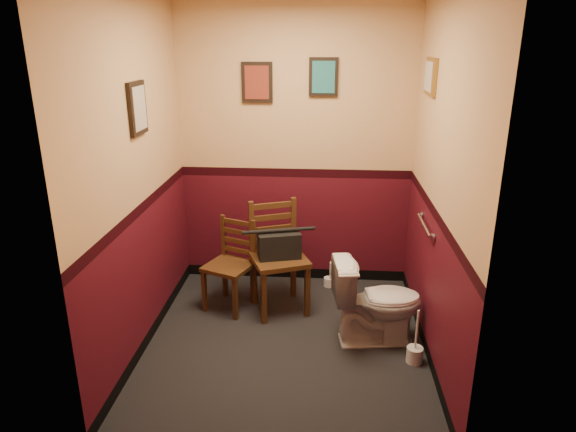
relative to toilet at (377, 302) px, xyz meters
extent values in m
cube|color=black|center=(-0.72, -0.10, -0.35)|extent=(2.20, 2.40, 0.00)
cube|color=#460D18|center=(-0.72, 1.10, 1.00)|extent=(2.20, 0.00, 2.70)
cube|color=#460D18|center=(-0.72, -1.30, 1.00)|extent=(2.20, 0.00, 2.70)
cube|color=#460D18|center=(-1.82, -0.10, 1.00)|extent=(0.00, 2.40, 2.70)
cube|color=#460D18|center=(0.38, -0.10, 1.00)|extent=(0.00, 2.40, 2.70)
cylinder|color=silver|center=(0.35, 0.15, 0.60)|extent=(0.03, 0.50, 0.03)
cylinder|color=silver|center=(0.37, -0.10, 0.60)|extent=(0.02, 0.06, 0.06)
cylinder|color=silver|center=(0.37, 0.40, 0.60)|extent=(0.02, 0.06, 0.06)
cube|color=black|center=(-1.07, 1.09, 1.60)|extent=(0.28, 0.03, 0.36)
cube|color=maroon|center=(-1.07, 1.07, 1.60)|extent=(0.22, 0.01, 0.30)
cube|color=black|center=(-0.47, 1.09, 1.65)|extent=(0.26, 0.03, 0.34)
cube|color=#246E75|center=(-0.47, 1.07, 1.65)|extent=(0.20, 0.01, 0.28)
cube|color=black|center=(-1.80, 0.00, 1.50)|extent=(0.03, 0.30, 0.38)
cube|color=#B3A28C|center=(-1.79, 0.00, 1.50)|extent=(0.01, 0.24, 0.31)
cube|color=olive|center=(0.36, 0.50, 1.70)|extent=(0.03, 0.34, 0.28)
cube|color=#B3A28C|center=(0.35, 0.50, 1.70)|extent=(0.01, 0.28, 0.22)
imported|color=white|center=(0.00, 0.00, 0.00)|extent=(0.76, 0.49, 0.70)
cylinder|color=silver|center=(0.27, -0.28, -0.29)|extent=(0.12, 0.12, 0.12)
cylinder|color=silver|center=(0.27, -0.28, -0.08)|extent=(0.02, 0.02, 0.35)
cube|color=#442914|center=(-1.27, 0.45, 0.06)|extent=(0.50, 0.50, 0.04)
cube|color=#442914|center=(-1.48, 0.37, -0.14)|extent=(0.05, 0.05, 0.41)
cube|color=#442914|center=(-1.36, 0.67, -0.14)|extent=(0.05, 0.05, 0.41)
cube|color=#442914|center=(-1.18, 0.24, -0.14)|extent=(0.05, 0.05, 0.41)
cube|color=#442914|center=(-1.06, 0.54, -0.14)|extent=(0.05, 0.05, 0.41)
cube|color=#442914|center=(-1.35, 0.67, 0.26)|extent=(0.05, 0.04, 0.41)
cube|color=#442914|center=(-1.05, 0.54, 0.26)|extent=(0.05, 0.04, 0.41)
cube|color=#442914|center=(-1.20, 0.61, 0.15)|extent=(0.29, 0.14, 0.04)
cube|color=#442914|center=(-1.20, 0.61, 0.24)|extent=(0.29, 0.14, 0.04)
cube|color=#442914|center=(-1.20, 0.61, 0.33)|extent=(0.29, 0.14, 0.04)
cube|color=#442914|center=(-1.20, 0.61, 0.42)|extent=(0.29, 0.14, 0.04)
cube|color=#442914|center=(-0.82, 0.45, 0.14)|extent=(0.59, 0.59, 0.04)
cube|color=#442914|center=(-0.93, 0.20, -0.10)|extent=(0.06, 0.06, 0.49)
cube|color=#442914|center=(-1.07, 0.56, -0.10)|extent=(0.06, 0.06, 0.49)
cube|color=#442914|center=(-0.57, 0.34, -0.10)|extent=(0.06, 0.06, 0.49)
cube|color=#442914|center=(-0.71, 0.71, -0.10)|extent=(0.06, 0.06, 0.49)
cube|color=#442914|center=(-1.08, 0.57, 0.39)|extent=(0.05, 0.05, 0.49)
cube|color=#442914|center=(-0.71, 0.71, 0.39)|extent=(0.05, 0.05, 0.49)
cube|color=#442914|center=(-0.89, 0.64, 0.25)|extent=(0.35, 0.16, 0.05)
cube|color=#442914|center=(-0.89, 0.64, 0.36)|extent=(0.35, 0.16, 0.05)
cube|color=#442914|center=(-0.89, 0.64, 0.47)|extent=(0.35, 0.16, 0.05)
cube|color=#442914|center=(-0.89, 0.64, 0.58)|extent=(0.35, 0.16, 0.05)
cube|color=black|center=(-0.82, 0.45, 0.28)|extent=(0.40, 0.27, 0.23)
cylinder|color=black|center=(-0.82, 0.45, 0.41)|extent=(0.32, 0.11, 0.03)
cylinder|color=silver|center=(-0.37, 0.94, -0.30)|extent=(0.10, 0.10, 0.09)
cylinder|color=silver|center=(-0.27, 0.94, -0.30)|extent=(0.10, 0.10, 0.09)
cylinder|color=silver|center=(-0.32, 0.93, -0.22)|extent=(0.10, 0.10, 0.09)
cylinder|color=silver|center=(-0.32, 0.91, -0.13)|extent=(0.10, 0.10, 0.09)
camera|label=1|loc=(-0.44, -3.66, 1.98)|focal=32.00mm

